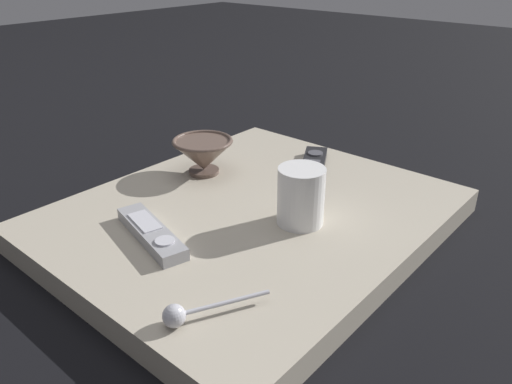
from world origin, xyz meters
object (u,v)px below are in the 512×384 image
Objects in this scene: cereal_bowl at (203,154)px; coffee_mug at (302,195)px; tv_remote_far at (313,167)px; tv_remote_near at (151,233)px; teaspoon at (182,314)px.

cereal_bowl is 1.08× the size of coffee_mug.
cereal_bowl is 0.23m from tv_remote_far.
coffee_mug reaches higher than tv_remote_far.
teaspoon is at bearing -118.50° from tv_remote_near.
coffee_mug is 0.60× the size of tv_remote_far.
coffee_mug is 0.25m from tv_remote_near.
cereal_bowl is 0.64× the size of tv_remote_far.
teaspoon reaches higher than tv_remote_far.
cereal_bowl reaches higher than teaspoon.
teaspoon is (-0.30, -0.04, -0.03)m from coffee_mug.
tv_remote_near is at bearing 143.51° from coffee_mug.
tv_remote_far is (0.49, 0.15, -0.01)m from teaspoon.
tv_remote_near is at bearing 61.50° from teaspoon.
teaspoon is 0.69× the size of tv_remote_near.
teaspoon reaches higher than tv_remote_near.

